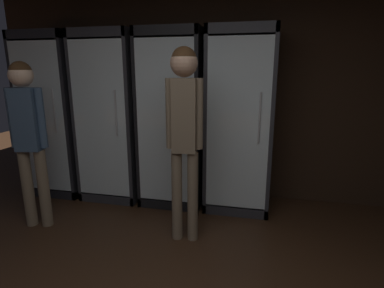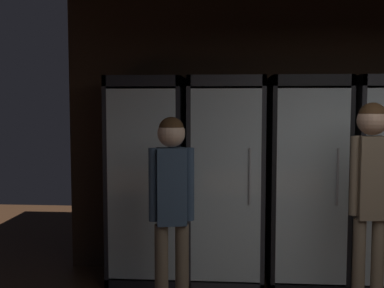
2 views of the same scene
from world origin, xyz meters
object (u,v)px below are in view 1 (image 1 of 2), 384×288
cooler_right (240,123)px  shopper_near (184,120)px  cooler_center (174,121)px  cooler_left (114,119)px  cooler_far_left (60,117)px  shopper_far (28,128)px

cooler_right → shopper_near: 0.98m
cooler_center → cooler_right: same height
cooler_center → cooler_left: bearing=179.9°
cooler_center → shopper_near: size_ratio=1.14×
cooler_far_left → cooler_center: same height
cooler_center → shopper_near: (0.34, -0.88, 0.17)m
cooler_center → cooler_far_left: bearing=179.9°
shopper_far → cooler_right: bearing=26.2°
cooler_far_left → cooler_center: bearing=-0.1°
cooler_right → shopper_far: cooler_right is taller
cooler_far_left → cooler_left: same height
cooler_far_left → shopper_near: cooler_far_left is taller
shopper_near → cooler_far_left: bearing=154.8°
cooler_far_left → cooler_left: size_ratio=1.00×
cooler_right → shopper_far: size_ratio=1.22×
shopper_far → cooler_left: bearing=66.5°
cooler_right → cooler_far_left: bearing=180.0°
cooler_center → shopper_far: size_ratio=1.22×
cooler_right → shopper_near: cooler_right is taller
cooler_left → cooler_center: (0.76, -0.00, -0.00)m
cooler_left → cooler_right: bearing=-0.0°
shopper_far → shopper_near: bearing=2.8°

